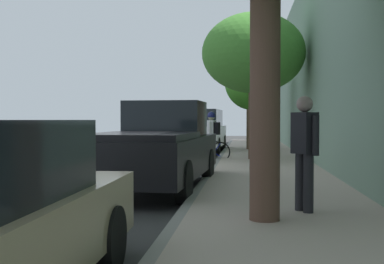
{
  "coord_description": "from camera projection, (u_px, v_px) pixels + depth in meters",
  "views": [
    {
      "loc": [
        2.86,
        -12.51,
        1.52
      ],
      "look_at": [
        0.95,
        4.86,
        1.08
      ],
      "focal_mm": 45.63,
      "sensor_mm": 36.0,
      "label": 1
    }
  ],
  "objects": [
    {
      "name": "pedestrian_on_phone",
      "position": [
        304.0,
        146.0,
        7.24
      ],
      "size": [
        0.39,
        0.55,
        1.72
      ],
      "color": "black",
      "rests_on": "sidewalk"
    },
    {
      "name": "parked_suv_white_far",
      "position": [
        201.0,
        131.0,
        22.41
      ],
      "size": [
        2.11,
        4.77,
        1.99
      ],
      "color": "white",
      "rests_on": "ground"
    },
    {
      "name": "building_facade",
      "position": [
        343.0,
        43.0,
        12.12
      ],
      "size": [
        0.5,
        42.08,
        6.86
      ],
      "primitive_type": "cube",
      "color": "gray",
      "rests_on": "ground"
    },
    {
      "name": "sidewalk",
      "position": [
        271.0,
        177.0,
        12.4
      ],
      "size": [
        3.01,
        42.08,
        0.15
      ],
      "primitive_type": "cube",
      "color": "#AD9A8D",
      "rests_on": "ground"
    },
    {
      "name": "street_tree_corner",
      "position": [
        251.0,
        82.0,
        22.64
      ],
      "size": [
        2.5,
        2.5,
        4.53
      ],
      "color": "brown",
      "rests_on": "sidewalk"
    },
    {
      "name": "lane_stripe_bike_edge",
      "position": [
        153.0,
        178.0,
        12.74
      ],
      "size": [
        0.12,
        42.08,
        0.01
      ],
      "primitive_type": "cube",
      "color": "white",
      "rests_on": "ground"
    },
    {
      "name": "ground",
      "position": [
        136.0,
        178.0,
        12.79
      ],
      "size": [
        67.32,
        67.32,
        0.0
      ],
      "primitive_type": "plane",
      "color": "#313131"
    },
    {
      "name": "street_tree_far_end",
      "position": [
        253.0,
        54.0,
        16.93
      ],
      "size": [
        3.59,
        3.59,
        5.08
      ],
      "color": "#4A3525",
      "rests_on": "sidewalk"
    },
    {
      "name": "curb_edge",
      "position": [
        209.0,
        176.0,
        12.57
      ],
      "size": [
        0.16,
        42.08,
        0.15
      ],
      "primitive_type": "cube",
      "color": "gray",
      "rests_on": "ground"
    },
    {
      "name": "bicycle_at_curb",
      "position": [
        207.0,
        151.0,
        17.77
      ],
      "size": [
        1.73,
        0.52,
        0.78
      ],
      "color": "black",
      "rests_on": "ground"
    },
    {
      "name": "parked_pickup_black_mid",
      "position": [
        158.0,
        148.0,
        10.61
      ],
      "size": [
        2.25,
        5.4,
        1.95
      ],
      "color": "black",
      "rests_on": "ground"
    },
    {
      "name": "lane_stripe_centre",
      "position": [
        24.0,
        181.0,
        12.04
      ],
      "size": [
        0.14,
        40.0,
        0.01
      ],
      "color": "white",
      "rests_on": "ground"
    },
    {
      "name": "cyclist_with_backpack",
      "position": [
        212.0,
        131.0,
        17.28
      ],
      "size": [
        0.46,
        0.61,
        1.81
      ],
      "color": "#C6B284",
      "rests_on": "ground"
    }
  ]
}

